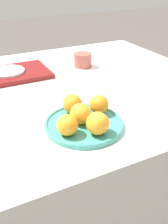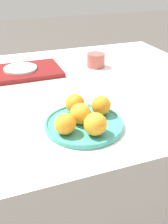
# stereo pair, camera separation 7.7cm
# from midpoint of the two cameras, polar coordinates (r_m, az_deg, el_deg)

# --- Properties ---
(ground_plane) EXTENTS (12.00, 12.00, 0.00)m
(ground_plane) POSITION_cam_midpoint_polar(r_m,az_deg,el_deg) (1.51, -6.25, -20.92)
(ground_plane) COLOR #4C4742
(table) EXTENTS (1.34, 1.04, 0.73)m
(table) POSITION_cam_midpoint_polar(r_m,az_deg,el_deg) (1.25, -7.15, -10.16)
(table) COLOR silver
(table) RESTS_ON ground_plane
(fruit_platter) EXTENTS (0.24, 0.24, 0.02)m
(fruit_platter) POSITION_cam_midpoint_polar(r_m,az_deg,el_deg) (0.79, -2.79, -2.68)
(fruit_platter) COLOR teal
(fruit_platter) RESTS_ON table
(orange_0) EXTENTS (0.06, 0.06, 0.06)m
(orange_0) POSITION_cam_midpoint_polar(r_m,az_deg,el_deg) (0.83, 0.64, 1.57)
(orange_0) COLOR orange
(orange_0) RESTS_ON fruit_platter
(orange_1) EXTENTS (0.06, 0.06, 0.06)m
(orange_1) POSITION_cam_midpoint_polar(r_m,az_deg,el_deg) (0.77, -3.62, -0.47)
(orange_1) COLOR orange
(orange_1) RESTS_ON fruit_platter
(orange_2) EXTENTS (0.06, 0.06, 0.06)m
(orange_2) POSITION_cam_midpoint_polar(r_m,az_deg,el_deg) (0.73, -6.66, -2.94)
(orange_2) COLOR orange
(orange_2) RESTS_ON fruit_platter
(orange_3) EXTENTS (0.06, 0.06, 0.06)m
(orange_3) POSITION_cam_midpoint_polar(r_m,az_deg,el_deg) (0.83, -5.17, 1.68)
(orange_3) COLOR orange
(orange_3) RESTS_ON fruit_platter
(orange_4) EXTENTS (0.07, 0.07, 0.07)m
(orange_4) POSITION_cam_midpoint_polar(r_m,az_deg,el_deg) (0.72, -0.04, -2.60)
(orange_4) COLOR orange
(orange_4) RESTS_ON fruit_platter
(serving_tray) EXTENTS (0.35, 0.23, 0.02)m
(serving_tray) POSITION_cam_midpoint_polar(r_m,az_deg,el_deg) (1.21, -18.02, 7.73)
(serving_tray) COLOR maroon
(serving_tray) RESTS_ON table
(side_plate) EXTENTS (0.15, 0.15, 0.01)m
(side_plate) POSITION_cam_midpoint_polar(r_m,az_deg,el_deg) (1.21, -18.12, 8.38)
(side_plate) COLOR silver
(side_plate) RESTS_ON serving_tray
(cup_0) EXTENTS (0.09, 0.09, 0.07)m
(cup_0) POSITION_cam_midpoint_polar(r_m,az_deg,el_deg) (1.27, -2.00, 11.21)
(cup_0) COLOR #9E4C42
(cup_0) RESTS_ON table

